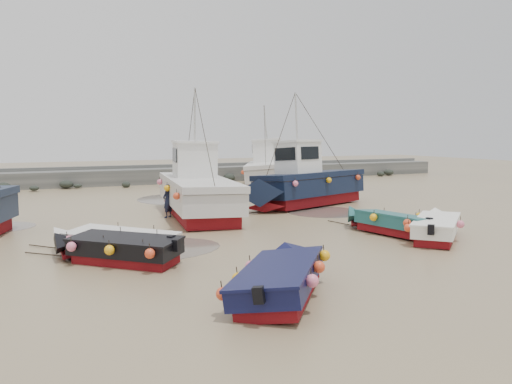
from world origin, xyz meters
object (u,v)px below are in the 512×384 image
(cabin_boat_3, at_px, (269,169))
(person, at_px, (168,218))
(dinghy_0, at_px, (112,240))
(cabin_boat_1, at_px, (195,189))
(dinghy_2, at_px, (386,219))
(dinghy_3, at_px, (438,224))
(dinghy_4, at_px, (115,245))
(cabin_boat_2, at_px, (304,182))
(dinghy_1, at_px, (285,273))

(cabin_boat_3, xyz_separation_m, person, (-11.19, -11.68, -1.32))
(dinghy_0, distance_m, cabin_boat_1, 8.74)
(dinghy_0, height_order, dinghy_2, same)
(dinghy_2, relative_size, person, 3.24)
(dinghy_3, xyz_separation_m, dinghy_4, (-11.85, 1.37, 0.01))
(dinghy_4, height_order, cabin_boat_1, cabin_boat_1)
(cabin_boat_1, height_order, cabin_boat_2, same)
(dinghy_0, relative_size, dinghy_1, 0.95)
(dinghy_4, bearing_deg, person, 18.13)
(dinghy_4, xyz_separation_m, cabin_boat_3, (14.85, 19.34, 0.77))
(dinghy_0, xyz_separation_m, dinghy_2, (10.64, -0.63, 0.02))
(dinghy_4, xyz_separation_m, cabin_boat_1, (5.14, 7.92, 0.75))
(dinghy_2, bearing_deg, dinghy_0, 164.73)
(dinghy_2, height_order, dinghy_4, same)
(dinghy_1, relative_size, person, 3.24)
(dinghy_1, bearing_deg, cabin_boat_1, 120.98)
(cabin_boat_1, bearing_deg, cabin_boat_2, 10.36)
(cabin_boat_1, height_order, cabin_boat_3, same)
(dinghy_0, xyz_separation_m, cabin_boat_3, (14.80, 18.48, 0.77))
(dinghy_1, relative_size, dinghy_4, 1.15)
(dinghy_0, bearing_deg, person, 20.35)
(dinghy_3, bearing_deg, cabin_boat_3, 131.89)
(dinghy_1, distance_m, cabin_boat_3, 26.87)
(cabin_boat_1, bearing_deg, dinghy_3, -46.49)
(dinghy_0, height_order, dinghy_1, same)
(dinghy_0, height_order, cabin_boat_1, cabin_boat_1)
(dinghy_2, relative_size, cabin_boat_1, 0.46)
(cabin_boat_2, xyz_separation_m, cabin_boat_3, (3.35, 11.12, -0.02))
(dinghy_2, distance_m, dinghy_3, 1.98)
(dinghy_0, xyz_separation_m, dinghy_4, (-0.05, -0.86, 0.01))
(dinghy_0, bearing_deg, dinghy_4, -134.80)
(dinghy_0, relative_size, dinghy_4, 1.08)
(cabin_boat_2, bearing_deg, person, 75.50)
(cabin_boat_1, distance_m, person, 1.99)
(dinghy_1, relative_size, dinghy_3, 1.05)
(dinghy_4, height_order, cabin_boat_2, cabin_boat_2)
(dinghy_1, relative_size, cabin_boat_3, 0.52)
(cabin_boat_3, bearing_deg, dinghy_0, -100.59)
(dinghy_0, distance_m, dinghy_1, 6.66)
(cabin_boat_3, bearing_deg, cabin_boat_1, -102.25)
(cabin_boat_2, xyz_separation_m, person, (-7.83, -0.56, -1.34))
(cabin_boat_2, height_order, person, cabin_boat_2)
(dinghy_0, distance_m, person, 7.72)
(dinghy_1, bearing_deg, dinghy_2, 74.07)
(dinghy_0, relative_size, dinghy_2, 0.95)
(dinghy_0, relative_size, dinghy_3, 0.99)
(dinghy_3, height_order, cabin_boat_1, cabin_boat_1)
(dinghy_0, height_order, cabin_boat_2, cabin_boat_2)
(dinghy_2, height_order, cabin_boat_2, cabin_boat_2)
(dinghy_1, distance_m, dinghy_4, 5.95)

